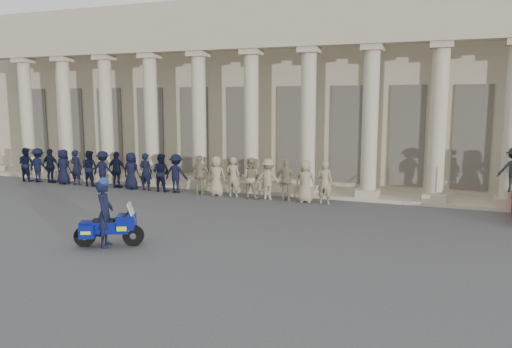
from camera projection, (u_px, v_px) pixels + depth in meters
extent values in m
plane|color=#404043|center=(192.00, 240.00, 14.73)|extent=(90.00, 90.00, 0.00)
cube|color=tan|center=(319.00, 93.00, 27.90)|extent=(40.00, 10.00, 9.00)
cube|color=tan|center=(284.00, 189.00, 22.83)|extent=(40.00, 2.60, 0.15)
cube|color=tan|center=(280.00, 36.00, 21.11)|extent=(35.80, 1.00, 1.00)
cube|color=tan|center=(280.00, 9.00, 20.95)|extent=(35.80, 1.00, 1.20)
cube|color=tan|center=(30.00, 171.00, 27.19)|extent=(0.90, 0.90, 0.30)
cylinder|color=tan|center=(27.00, 116.00, 26.76)|extent=(0.64, 0.64, 5.60)
cube|color=tan|center=(23.00, 61.00, 26.33)|extent=(0.85, 0.85, 0.24)
cube|color=tan|center=(68.00, 173.00, 26.26)|extent=(0.90, 0.90, 0.30)
cylinder|color=tan|center=(65.00, 117.00, 25.83)|extent=(0.64, 0.64, 5.60)
cube|color=tan|center=(62.00, 59.00, 25.40)|extent=(0.85, 0.85, 0.24)
cube|color=tan|center=(109.00, 176.00, 25.33)|extent=(0.90, 0.90, 0.30)
cylinder|color=tan|center=(106.00, 117.00, 24.89)|extent=(0.64, 0.64, 5.60)
cube|color=tan|center=(104.00, 58.00, 24.47)|extent=(0.85, 0.85, 0.24)
cube|color=tan|center=(153.00, 179.00, 24.39)|extent=(0.90, 0.90, 0.30)
cylinder|color=tan|center=(151.00, 118.00, 23.96)|extent=(0.64, 0.64, 5.60)
cube|color=tan|center=(149.00, 56.00, 23.53)|extent=(0.85, 0.85, 0.24)
cube|color=tan|center=(200.00, 182.00, 23.46)|extent=(0.90, 0.90, 0.30)
cylinder|color=tan|center=(199.00, 119.00, 23.03)|extent=(0.64, 0.64, 5.60)
cube|color=tan|center=(198.00, 54.00, 22.60)|extent=(0.85, 0.85, 0.24)
cube|color=tan|center=(251.00, 185.00, 22.53)|extent=(0.90, 0.90, 0.30)
cylinder|color=tan|center=(251.00, 120.00, 22.09)|extent=(0.64, 0.64, 5.60)
cube|color=tan|center=(251.00, 52.00, 21.67)|extent=(0.85, 0.85, 0.24)
cube|color=tan|center=(307.00, 189.00, 21.59)|extent=(0.90, 0.90, 0.30)
cylinder|color=tan|center=(308.00, 120.00, 21.16)|extent=(0.64, 0.64, 5.60)
cube|color=tan|center=(309.00, 50.00, 20.73)|extent=(0.85, 0.85, 0.24)
cube|color=tan|center=(368.00, 193.00, 20.66)|extent=(0.90, 0.90, 0.30)
cylinder|color=tan|center=(370.00, 121.00, 20.23)|extent=(0.64, 0.64, 5.60)
cube|color=tan|center=(373.00, 48.00, 19.80)|extent=(0.85, 0.85, 0.24)
cube|color=tan|center=(434.00, 197.00, 19.73)|extent=(0.90, 0.90, 0.30)
cylinder|color=tan|center=(438.00, 122.00, 19.29)|extent=(0.64, 0.64, 5.60)
cube|color=tan|center=(442.00, 45.00, 18.87)|extent=(0.85, 0.85, 0.24)
cube|color=tan|center=(507.00, 202.00, 18.79)|extent=(0.90, 0.90, 0.30)
cube|color=black|center=(38.00, 127.00, 29.19)|extent=(1.30, 0.12, 4.20)
cube|color=black|center=(73.00, 128.00, 28.26)|extent=(1.30, 0.12, 4.20)
cube|color=black|center=(111.00, 129.00, 27.32)|extent=(1.30, 0.12, 4.20)
cube|color=black|center=(152.00, 130.00, 26.39)|extent=(1.30, 0.12, 4.20)
cube|color=black|center=(195.00, 131.00, 25.46)|extent=(1.30, 0.12, 4.20)
cube|color=black|center=(242.00, 132.00, 24.52)|extent=(1.30, 0.12, 4.20)
cube|color=black|center=(293.00, 133.00, 23.59)|extent=(1.30, 0.12, 4.20)
cube|color=black|center=(347.00, 135.00, 22.66)|extent=(1.30, 0.12, 4.20)
cube|color=black|center=(407.00, 136.00, 21.72)|extent=(1.30, 0.12, 4.20)
cube|color=black|center=(472.00, 138.00, 20.79)|extent=(1.30, 0.12, 4.20)
imported|color=black|center=(26.00, 164.00, 25.37)|extent=(0.84, 0.65, 1.72)
imported|color=black|center=(38.00, 165.00, 25.09)|extent=(1.11, 0.64, 1.72)
imported|color=black|center=(51.00, 166.00, 24.80)|extent=(1.01, 0.42, 1.72)
imported|color=black|center=(63.00, 167.00, 24.52)|extent=(0.84, 0.55, 1.72)
imported|color=black|center=(76.00, 167.00, 24.23)|extent=(0.63, 0.41, 1.72)
imported|color=black|center=(90.00, 168.00, 23.95)|extent=(0.84, 0.65, 1.72)
imported|color=black|center=(103.00, 169.00, 23.66)|extent=(1.11, 0.64, 1.72)
imported|color=black|center=(117.00, 170.00, 23.38)|extent=(1.01, 0.42, 1.72)
imported|color=black|center=(131.00, 171.00, 23.09)|extent=(0.84, 0.55, 1.72)
imported|color=black|center=(146.00, 172.00, 22.80)|extent=(0.63, 0.41, 1.72)
imported|color=black|center=(161.00, 173.00, 22.52)|extent=(0.84, 0.65, 1.72)
imported|color=black|center=(176.00, 174.00, 22.23)|extent=(1.11, 0.64, 1.72)
imported|color=gray|center=(200.00, 175.00, 21.81)|extent=(1.01, 0.42, 1.72)
imported|color=gray|center=(216.00, 176.00, 21.52)|extent=(0.84, 0.55, 1.72)
imported|color=gray|center=(233.00, 177.00, 21.23)|extent=(0.63, 0.41, 1.72)
imported|color=gray|center=(251.00, 178.00, 20.95)|extent=(0.84, 0.65, 1.72)
imported|color=gray|center=(268.00, 179.00, 20.66)|extent=(1.11, 0.64, 1.72)
imported|color=gray|center=(287.00, 180.00, 20.38)|extent=(1.01, 0.42, 1.72)
imported|color=gray|center=(305.00, 181.00, 20.09)|extent=(0.84, 0.55, 1.72)
imported|color=gray|center=(325.00, 182.00, 19.81)|extent=(0.63, 0.41, 1.72)
cylinder|color=black|center=(133.00, 236.00, 14.12)|extent=(0.59, 0.36, 0.60)
cylinder|color=black|center=(85.00, 236.00, 14.04)|extent=(0.59, 0.36, 0.60)
cube|color=navy|center=(110.00, 227.00, 14.04)|extent=(1.10, 0.78, 0.34)
cube|color=navy|center=(126.00, 222.00, 14.05)|extent=(0.65, 0.63, 0.41)
cube|color=silver|center=(127.00, 229.00, 14.08)|extent=(0.29, 0.33, 0.11)
cube|color=#B2BFCC|center=(131.00, 211.00, 14.02)|extent=(0.34, 0.46, 0.48)
cube|color=black|center=(104.00, 221.00, 14.01)|extent=(0.66, 0.53, 0.09)
cube|color=navy|center=(86.00, 225.00, 13.99)|extent=(0.42, 0.41, 0.20)
cube|color=navy|center=(86.00, 232.00, 13.73)|extent=(0.45, 0.35, 0.36)
cube|color=#C1EB0C|center=(86.00, 232.00, 13.73)|extent=(0.34, 0.31, 0.09)
cube|color=navy|center=(92.00, 227.00, 14.30)|extent=(0.45, 0.35, 0.36)
cube|color=#C1EB0C|center=(92.00, 227.00, 14.30)|extent=(0.34, 0.31, 0.09)
cylinder|color=silver|center=(96.00, 235.00, 14.27)|extent=(0.53, 0.31, 0.09)
cylinder|color=black|center=(126.00, 214.00, 14.02)|extent=(0.29, 0.59, 0.03)
imported|color=black|center=(105.00, 214.00, 13.98)|extent=(0.70, 0.81, 1.88)
sphere|color=navy|center=(103.00, 182.00, 13.85)|extent=(0.28, 0.28, 0.28)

